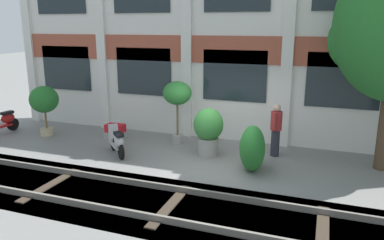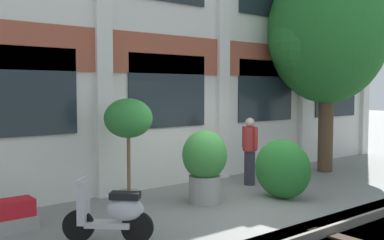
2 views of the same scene
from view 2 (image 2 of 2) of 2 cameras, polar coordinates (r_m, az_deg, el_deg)
ground_plane at (r=8.99m, az=6.09°, el=-10.85°), size 80.00×80.00×0.00m
apartment_facade at (r=10.84m, az=-3.85°, el=12.09°), size 17.24×0.64×7.69m
broadleaf_tree at (r=13.06m, az=16.83°, el=10.34°), size 3.42×3.26×5.88m
potted_plant_fluted_column at (r=9.06m, az=1.62°, el=-5.39°), size 0.91×0.91×1.47m
potted_plant_square_trough at (r=7.96m, az=-21.83°, el=-11.26°), size 0.73×0.46×0.51m
potted_plant_terracotta_small at (r=8.82m, az=-8.09°, el=-0.38°), size 0.94×0.94×2.12m
scooter_second_parked at (r=6.92m, az=-10.12°, el=-11.66°), size 1.05×1.03×0.98m
resident_by_doorway at (r=10.82m, az=7.34°, el=-3.68°), size 0.34×0.53×1.61m
topiary_hedge at (r=9.62m, az=11.40°, el=-6.12°), size 0.95×1.37×1.25m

